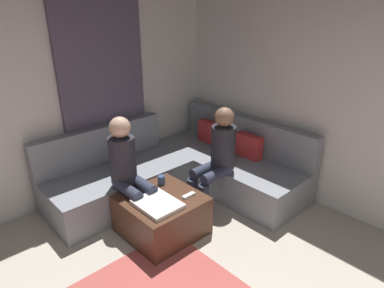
{
  "coord_description": "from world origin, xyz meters",
  "views": [
    {
      "loc": [
        0.81,
        -0.64,
        2.24
      ],
      "look_at": [
        -1.63,
        1.63,
        0.85
      ],
      "focal_mm": 31.31,
      "sensor_mm": 36.0,
      "label": 1
    }
  ],
  "objects_px": {
    "ottoman": "(162,215)",
    "person_on_couch_back": "(217,155)",
    "coffee_mug": "(161,180)",
    "game_remote": "(189,195)",
    "sectional_couch": "(182,170)",
    "person_on_couch_side": "(128,169)"
  },
  "relations": [
    {
      "from": "ottoman",
      "to": "person_on_couch_back",
      "type": "xyz_separation_m",
      "value": [
        0.03,
        0.8,
        0.45
      ]
    },
    {
      "from": "ottoman",
      "to": "coffee_mug",
      "type": "distance_m",
      "value": 0.38
    },
    {
      "from": "game_remote",
      "to": "person_on_couch_back",
      "type": "bearing_deg",
      "value": 104.32
    },
    {
      "from": "coffee_mug",
      "to": "ottoman",
      "type": "bearing_deg",
      "value": -39.29
    },
    {
      "from": "sectional_couch",
      "to": "coffee_mug",
      "type": "distance_m",
      "value": 0.66
    },
    {
      "from": "sectional_couch",
      "to": "ottoman",
      "type": "height_order",
      "value": "sectional_couch"
    },
    {
      "from": "coffee_mug",
      "to": "person_on_couch_back",
      "type": "relative_size",
      "value": 0.08
    },
    {
      "from": "sectional_couch",
      "to": "person_on_couch_back",
      "type": "xyz_separation_m",
      "value": [
        0.55,
        0.06,
        0.38
      ]
    },
    {
      "from": "person_on_couch_side",
      "to": "ottoman",
      "type": "bearing_deg",
      "value": 109.82
    },
    {
      "from": "game_remote",
      "to": "person_on_couch_back",
      "type": "height_order",
      "value": "person_on_couch_back"
    },
    {
      "from": "sectional_couch",
      "to": "coffee_mug",
      "type": "relative_size",
      "value": 26.84
    },
    {
      "from": "ottoman",
      "to": "person_on_couch_side",
      "type": "distance_m",
      "value": 0.6
    },
    {
      "from": "person_on_couch_side",
      "to": "person_on_couch_back",
      "type": "bearing_deg",
      "value": 156.69
    },
    {
      "from": "ottoman",
      "to": "person_on_couch_back",
      "type": "distance_m",
      "value": 0.92
    },
    {
      "from": "game_remote",
      "to": "person_on_couch_side",
      "type": "xyz_separation_m",
      "value": [
        -0.55,
        -0.35,
        0.23
      ]
    },
    {
      "from": "sectional_couch",
      "to": "game_remote",
      "type": "xyz_separation_m",
      "value": [
        0.7,
        -0.52,
        0.15
      ]
    },
    {
      "from": "sectional_couch",
      "to": "person_on_couch_back",
      "type": "bearing_deg",
      "value": 5.72
    },
    {
      "from": "coffee_mug",
      "to": "game_remote",
      "type": "distance_m",
      "value": 0.4
    },
    {
      "from": "coffee_mug",
      "to": "person_on_couch_side",
      "type": "xyz_separation_m",
      "value": [
        -0.15,
        -0.31,
        0.19
      ]
    },
    {
      "from": "sectional_couch",
      "to": "ottoman",
      "type": "xyz_separation_m",
      "value": [
        0.52,
        -0.74,
        -0.07
      ]
    },
    {
      "from": "sectional_couch",
      "to": "person_on_couch_side",
      "type": "relative_size",
      "value": 2.12
    },
    {
      "from": "person_on_couch_back",
      "to": "person_on_couch_side",
      "type": "height_order",
      "value": "same"
    }
  ]
}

